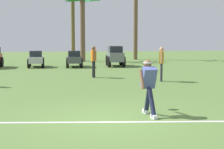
# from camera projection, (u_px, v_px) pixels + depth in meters

# --- Properties ---
(ground_plane) EXTENTS (80.00, 80.00, 0.00)m
(ground_plane) POSITION_uv_depth(u_px,v_px,m) (111.00, 120.00, 8.31)
(ground_plane) COLOR #557437
(field_line_paint) EXTENTS (24.19, 3.25, 0.01)m
(field_line_paint) POSITION_uv_depth(u_px,v_px,m) (113.00, 122.00, 8.09)
(field_line_paint) COLOR white
(field_line_paint) RESTS_ON ground_plane
(frisbee_thrower) EXTENTS (0.47, 1.11, 1.42)m
(frisbee_thrower) POSITION_uv_depth(u_px,v_px,m) (149.00, 84.00, 8.74)
(frisbee_thrower) COLOR #191E38
(frisbee_thrower) RESTS_ON ground_plane
(frisbee_in_flight) EXTENTS (0.36, 0.36, 0.10)m
(frisbee_in_flight) POSITION_uv_depth(u_px,v_px,m) (145.00, 81.00, 9.61)
(frisbee_in_flight) COLOR white
(teammate_near_sideline) EXTENTS (0.29, 0.49, 1.56)m
(teammate_near_sideline) POSITION_uv_depth(u_px,v_px,m) (161.00, 61.00, 15.49)
(teammate_near_sideline) COLOR #33333D
(teammate_near_sideline) RESTS_ON ground_plane
(teammate_deep) EXTENTS (0.24, 0.50, 1.56)m
(teammate_deep) POSITION_uv_depth(u_px,v_px,m) (94.00, 59.00, 16.98)
(teammate_deep) COLOR black
(teammate_deep) RESTS_ON ground_plane
(parked_car_slot_b) EXTENTS (1.17, 2.23, 1.10)m
(parked_car_slot_b) POSITION_uv_depth(u_px,v_px,m) (36.00, 59.00, 22.99)
(parked_car_slot_b) COLOR #B7BABF
(parked_car_slot_b) RESTS_ON ground_plane
(parked_car_slot_c) EXTENTS (1.14, 2.23, 1.10)m
(parked_car_slot_c) POSITION_uv_depth(u_px,v_px,m) (74.00, 59.00, 23.08)
(parked_car_slot_c) COLOR #474C51
(parked_car_slot_c) RESTS_ON ground_plane
(parked_car_slot_d) EXTENTS (1.28, 2.40, 1.40)m
(parked_car_slot_d) POSITION_uv_depth(u_px,v_px,m) (115.00, 55.00, 23.69)
(parked_car_slot_d) COLOR slate
(parked_car_slot_d) RESTS_ON ground_plane
(palm_tree_far_left) EXTENTS (3.31, 3.30, 6.95)m
(palm_tree_far_left) POSITION_uv_depth(u_px,v_px,m) (73.00, 12.00, 29.33)
(palm_tree_far_left) COLOR brown
(palm_tree_far_left) RESTS_ON ground_plane
(palm_tree_left_of_centre) EXTENTS (2.98, 3.38, 5.34)m
(palm_tree_left_of_centre) POSITION_uv_depth(u_px,v_px,m) (83.00, 23.00, 27.89)
(palm_tree_left_of_centre) COLOR brown
(palm_tree_left_of_centre) RESTS_ON ground_plane
(palm_tree_right_of_centre) EXTENTS (3.47, 3.67, 7.24)m
(palm_tree_right_of_centre) POSITION_uv_depth(u_px,v_px,m) (136.00, 13.00, 30.61)
(palm_tree_right_of_centre) COLOR brown
(palm_tree_right_of_centre) RESTS_ON ground_plane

